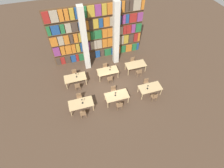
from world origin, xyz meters
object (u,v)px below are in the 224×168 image
at_px(desk_lamp_4, 110,67).
at_px(reading_table_3, 75,78).
at_px(reading_table_1, 117,96).
at_px(chair_9, 105,67).
at_px(desk_lamp_0, 82,100).
at_px(reading_table_2, 150,88).
at_px(chair_1, 79,98).
at_px(reading_table_5, 136,65).
at_px(chair_5, 146,83).
at_px(chair_11, 133,61).
at_px(chair_3, 114,90).
at_px(chair_4, 154,97).
at_px(reading_table_4, 108,71).
at_px(desk_lamp_1, 115,93).
at_px(reading_table_0, 81,104).
at_px(chair_6, 77,86).
at_px(desk_lamp_3, 76,74).
at_px(pillar_left, 84,41).
at_px(pillar_center, 116,35).
at_px(chair_0, 83,114).
at_px(chair_8, 110,79).
at_px(chair_2, 120,105).
at_px(desk_lamp_2, 148,86).
at_px(chair_7, 75,74).
at_px(chair_10, 139,72).

bearing_deg(desk_lamp_4, reading_table_3, -179.63).
distance_m(reading_table_1, chair_9, 3.63).
relative_size(desk_lamp_0, reading_table_2, 0.26).
distance_m(chair_1, reading_table_5, 5.99).
distance_m(chair_5, chair_11, 2.92).
bearing_deg(reading_table_3, chair_3, -36.71).
xyz_separation_m(chair_4, reading_table_4, (-2.84, 3.65, 0.21)).
bearing_deg(reading_table_5, desk_lamp_1, -135.16).
height_order(reading_table_0, reading_table_5, same).
distance_m(desk_lamp_1, chair_6, 3.45).
bearing_deg(desk_lamp_3, desk_lamp_4, -0.15).
height_order(pillar_left, chair_9, pillar_left).
distance_m(pillar_center, chair_6, 5.54).
bearing_deg(chair_9, reading_table_0, 50.73).
height_order(desk_lamp_0, reading_table_5, desk_lamp_0).
bearing_deg(chair_11, reading_table_5, 87.18).
bearing_deg(chair_4, chair_11, 91.31).
xyz_separation_m(chair_0, chair_8, (2.91, 2.77, 0.00)).
bearing_deg(chair_1, chair_6, -92.10).
relative_size(chair_0, reading_table_2, 0.48).
relative_size(reading_table_0, chair_5, 2.10).
distance_m(chair_1, desk_lamp_1, 2.91).
bearing_deg(chair_11, reading_table_0, 32.36).
relative_size(chair_3, chair_9, 1.00).
relative_size(reading_table_3, chair_6, 2.10).
bearing_deg(reading_table_0, reading_table_4, 43.51).
distance_m(chair_2, desk_lamp_2, 2.76).
bearing_deg(chair_8, chair_5, -25.01).
relative_size(reading_table_0, chair_0, 2.10).
relative_size(reading_table_1, reading_table_3, 1.00).
xyz_separation_m(desk_lamp_1, chair_8, (0.17, 2.06, -0.55)).
relative_size(reading_table_2, chair_7, 2.10).
bearing_deg(chair_3, desk_lamp_4, -98.37).
distance_m(desk_lamp_0, chair_9, 4.55).
height_order(chair_3, reading_table_2, chair_3).
relative_size(chair_9, desk_lamp_4, 2.05).
bearing_deg(chair_6, reading_table_4, 14.53).
distance_m(chair_3, desk_lamp_2, 2.80).
height_order(chair_2, chair_3, same).
relative_size(pillar_left, chair_2, 6.79).
relative_size(pillar_left, reading_table_5, 3.23).
height_order(reading_table_1, chair_6, chair_6).
bearing_deg(reading_table_5, desk_lamp_3, 179.90).
relative_size(reading_table_5, chair_11, 2.10).
xyz_separation_m(chair_0, chair_3, (2.84, 1.46, 0.00)).
bearing_deg(chair_2, chair_4, -0.53).
height_order(chair_0, reading_table_3, chair_0).
bearing_deg(chair_4, chair_6, 153.11).
bearing_deg(desk_lamp_1, chair_8, 85.37).
height_order(pillar_left, chair_10, pillar_left).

